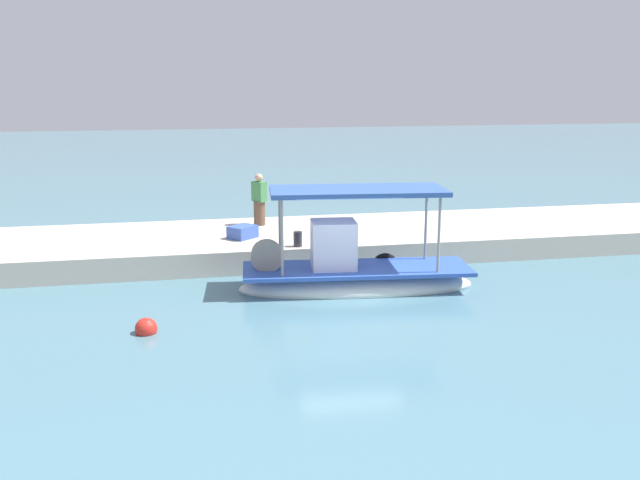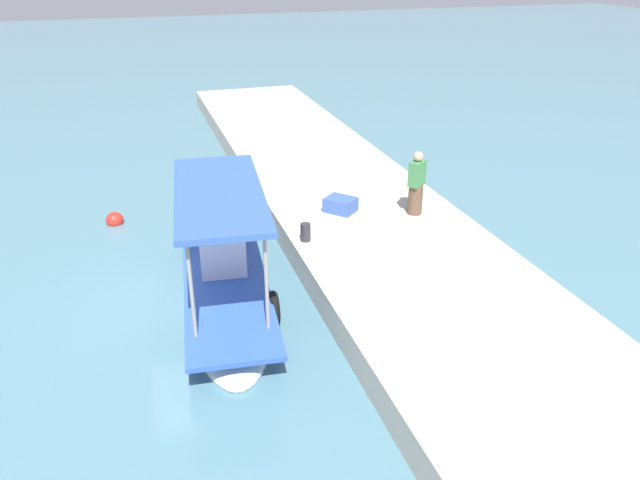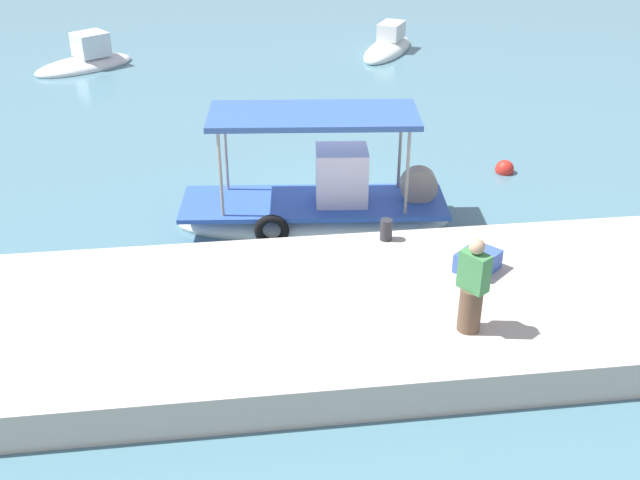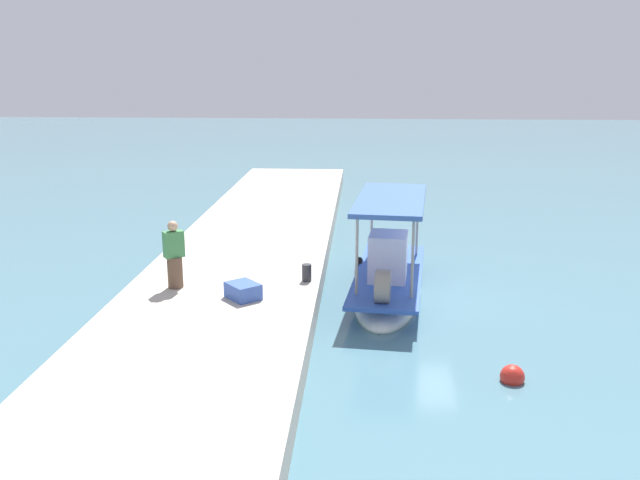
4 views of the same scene
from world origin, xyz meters
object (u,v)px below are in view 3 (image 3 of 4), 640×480
marker_buoy (504,169)px  moored_boat_mid (85,62)px  moored_boat_near (388,47)px  fisherman_near_bollard (472,290)px  main_fishing_boat (318,207)px  cargo_crate (478,261)px  mooring_bollard (386,230)px

marker_buoy → moored_boat_mid: (-11.90, 11.04, 0.11)m
moored_boat_near → moored_boat_mid: 11.30m
fisherman_near_bollard → moored_boat_near: 19.37m
main_fishing_boat → moored_boat_mid: (-6.84, 13.27, -0.22)m
main_fishing_boat → moored_boat_near: bearing=72.3°
main_fishing_boat → cargo_crate: 4.27m
mooring_bollard → moored_boat_mid: moored_boat_mid is taller
main_fishing_boat → fisherman_near_bollard: 5.61m
cargo_crate → moored_boat_near: moored_boat_near is taller
fisherman_near_bollard → cargo_crate: fisherman_near_bollard is taller
moored_boat_near → main_fishing_boat: bearing=-107.7°
marker_buoy → moored_boat_near: moored_boat_near is taller
cargo_crate → marker_buoy: cargo_crate is taller
moored_boat_near → mooring_bollard: bearing=-101.9°
mooring_bollard → moored_boat_near: (3.37, 16.00, -0.70)m
main_fishing_boat → cargo_crate: (2.49, -3.45, 0.43)m
mooring_bollard → moored_boat_mid: size_ratio=0.11×
mooring_bollard → moored_boat_mid: 17.29m
moored_boat_near → cargo_crate: bearing=-96.4°
main_fishing_boat → fisherman_near_bollard: main_fishing_boat is taller
marker_buoy → moored_boat_near: 11.71m
moored_boat_mid → moored_boat_near: bearing=3.3°
fisherman_near_bollard → moored_boat_mid: (-8.63, 18.50, -1.22)m
cargo_crate → marker_buoy: size_ratio=1.58×
fisherman_near_bollard → cargo_crate: bearing=68.4°
fisherman_near_bollard → moored_boat_near: (2.66, 19.15, -1.24)m
main_fishing_boat → cargo_crate: size_ratio=8.21×
marker_buoy → moored_boat_near: (-0.62, 11.69, 0.09)m
cargo_crate → moored_boat_mid: moored_boat_mid is taller
marker_buoy → cargo_crate: bearing=-114.3°
moored_boat_mid → cargo_crate: bearing=-60.8°
main_fishing_boat → moored_boat_near: (4.44, 13.92, -0.24)m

